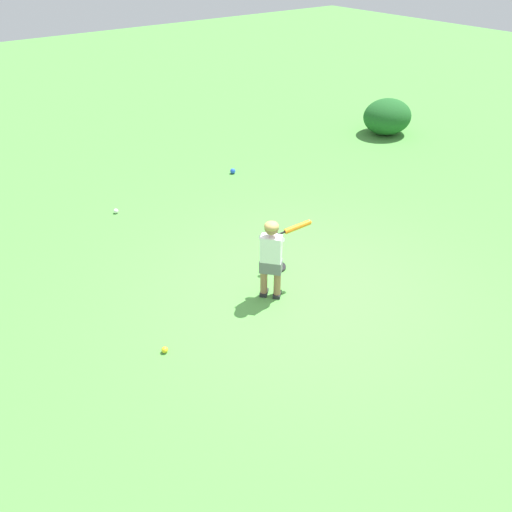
{
  "coord_description": "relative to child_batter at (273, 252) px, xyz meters",
  "views": [
    {
      "loc": [
        -3.72,
        -3.77,
        3.95
      ],
      "look_at": [
        -0.46,
        0.52,
        0.45
      ],
      "focal_mm": 35.74,
      "sensor_mm": 36.0,
      "label": 1
    }
  ],
  "objects": [
    {
      "name": "play_ball_center_lawn",
      "position": [
        -0.65,
        3.26,
        -0.61
      ],
      "size": [
        0.08,
        0.08,
        0.08
      ],
      "primitive_type": "sphere",
      "color": "white",
      "rests_on": "ground"
    },
    {
      "name": "child_batter",
      "position": [
        0.0,
        0.0,
        0.0
      ],
      "size": [
        0.77,
        0.35,
        1.08
      ],
      "color": "#232328",
      "rests_on": "ground"
    },
    {
      "name": "batting_tee",
      "position": [
        0.43,
        0.44,
        -0.55
      ],
      "size": [
        0.28,
        0.28,
        0.62
      ],
      "color": "black",
      "rests_on": "ground"
    },
    {
      "name": "ground_plane",
      "position": [
        0.43,
        -0.23,
        -0.65
      ],
      "size": [
        40.0,
        40.0,
        0.0
      ],
      "primitive_type": "plane",
      "color": "#519942"
    },
    {
      "name": "play_ball_midfield",
      "position": [
        1.78,
        3.4,
        -0.6
      ],
      "size": [
        0.1,
        0.1,
        0.1
      ],
      "primitive_type": "sphere",
      "color": "blue",
      "rests_on": "ground"
    },
    {
      "name": "play_ball_far_right",
      "position": [
        -1.59,
        -0.1,
        -0.61
      ],
      "size": [
        0.07,
        0.07,
        0.07
      ],
      "primitive_type": "sphere",
      "color": "yellow",
      "rests_on": "ground"
    },
    {
      "name": "shrub_left_background",
      "position": [
        5.81,
        3.14,
        -0.26
      ],
      "size": [
        1.11,
        1.0,
        0.77
      ],
      "primitive_type": "ellipsoid",
      "color": "#1E5B23",
      "rests_on": "ground"
    }
  ]
}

